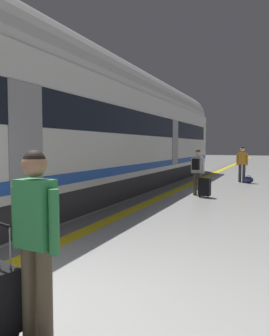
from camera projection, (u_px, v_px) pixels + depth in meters
name	position (u px, v px, depth m)	size (l,w,h in m)	color
safety_line_strip	(176.00, 190.00, 12.93)	(0.36, 80.00, 0.01)	yellow
tactile_edge_band	(167.00, 190.00, 13.07)	(0.69, 80.00, 0.01)	slate
high_speed_train	(85.00, 122.00, 10.76)	(2.94, 28.99, 4.97)	#38383D
traveller_foreground	(36.00, 231.00, 2.92)	(0.53, 0.23, 1.70)	brown
passenger_near	(197.00, 168.00, 11.55)	(0.49, 0.36, 1.61)	brown
suitcase_near	(205.00, 187.00, 11.18)	(0.41, 0.28, 0.64)	black
passenger_mid	(242.00, 162.00, 15.74)	(0.53, 0.22, 1.70)	#383842
duffel_bag_mid	(248.00, 180.00, 15.42)	(0.44, 0.26, 0.36)	navy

